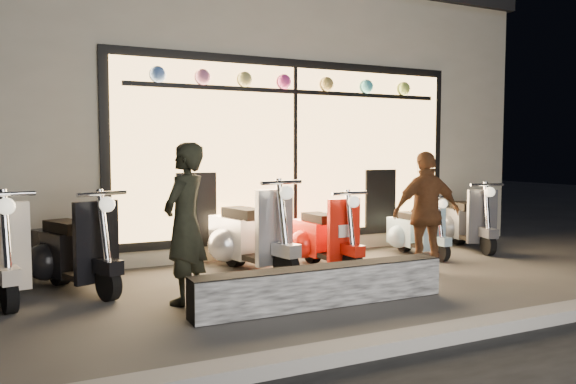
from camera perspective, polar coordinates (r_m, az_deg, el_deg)
name	(u,v)px	position (r m, az deg, el deg)	size (l,w,h in m)	color
ground	(307,290)	(6.34, 1.89, -9.88)	(40.00, 40.00, 0.00)	#383533
kerb	(422,338)	(4.71, 13.49, -14.24)	(40.00, 0.25, 0.12)	slate
shop_building	(186,121)	(10.84, -10.34, 7.07)	(10.20, 6.23, 4.20)	beige
graffiti_barrier	(322,286)	(5.66, 3.47, -9.51)	(2.69, 0.28, 0.40)	black
scooter_silver	(247,235)	(7.28, -4.22, -4.38)	(0.74, 1.61, 1.14)	black
scooter_red	(322,236)	(7.54, 3.45, -4.52)	(0.48, 1.40, 1.00)	black
scooter_black	(70,250)	(6.75, -21.23, -5.55)	(0.87, 1.48, 1.08)	black
scooter_blue	(413,231)	(8.61, 12.60, -3.86)	(0.39, 1.22, 0.88)	black
scooter_grey	(466,222)	(9.46, 17.61, -2.90)	(0.74, 1.42, 1.02)	black
man	(185,223)	(5.76, -10.39, -3.13)	(0.59, 0.39, 1.63)	black
woman	(427,213)	(7.22, 13.90, -2.07)	(0.90, 0.38, 1.54)	brown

